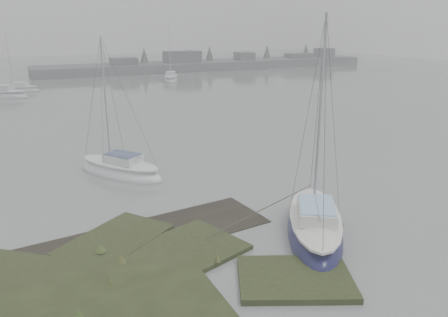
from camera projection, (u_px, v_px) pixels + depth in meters
ground at (97, 112)px, 39.63m from camera, size 160.00×160.00×0.00m
far_shoreline at (217, 64)px, 77.99m from camera, size 60.00×8.00×4.15m
sailboat_main at (315, 228)px, 16.60m from camera, size 5.06×6.30×8.73m
sailboat_white at (121, 170)px, 23.21m from camera, size 4.51×5.50×7.66m
sailboat_far_a at (1, 95)px, 47.55m from camera, size 6.24×5.03×8.65m
sailboat_far_b at (171, 79)px, 61.54m from camera, size 3.90×6.29×8.45m
sailboat_far_c at (19, 90)px, 51.80m from camera, size 5.27×3.85×7.17m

